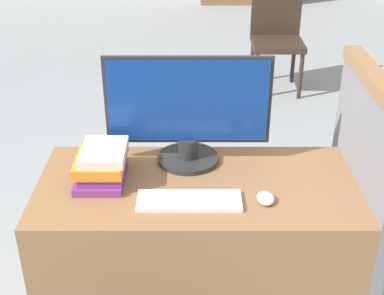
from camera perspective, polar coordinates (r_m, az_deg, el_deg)
name	(u,v)px	position (r m, az deg, el deg)	size (l,w,h in m)	color
desk	(196,260)	(2.28, 0.46, -11.90)	(1.23, 0.59, 0.76)	#8C603D
carrel_divider	(354,210)	(2.29, 16.89, -6.36)	(0.07, 0.69, 1.18)	slate
monitor	(187,111)	(2.11, -0.50, 3.93)	(0.65, 0.25, 0.45)	#282828
keyboard	(189,201)	(1.95, -0.35, -5.71)	(0.38, 0.13, 0.02)	white
mouse	(265,198)	(1.97, 7.81, -5.37)	(0.06, 0.09, 0.03)	silver
book_stack	(102,164)	(2.07, -9.63, -1.80)	(0.19, 0.26, 0.14)	#7A3384
far_chair	(276,32)	(4.85, 8.97, 12.05)	(0.44, 0.44, 0.91)	#38281E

